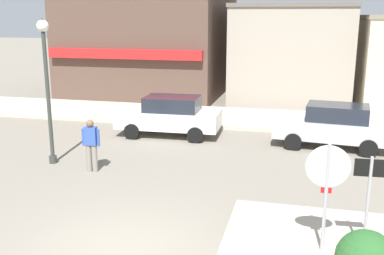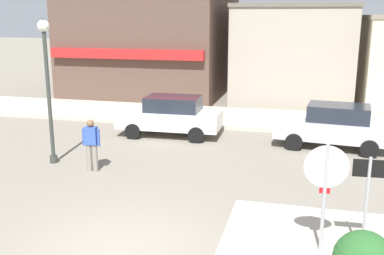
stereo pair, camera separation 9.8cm
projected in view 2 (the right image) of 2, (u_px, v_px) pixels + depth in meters
ground_plane at (120, 251)px, 9.01m from camera, size 160.00×160.00×0.00m
kerb_far at (226, 117)px, 20.57m from camera, size 80.00×4.00×0.15m
stop_sign at (325, 185)px, 8.42m from camera, size 0.82×0.09×2.30m
one_way_sign at (367, 197)px, 8.34m from camera, size 0.60×0.07×2.10m
lamp_post at (47, 71)px, 13.75m from camera, size 0.36×0.36×4.54m
parked_car_nearest at (171, 115)px, 17.58m from camera, size 4.05×1.97×1.56m
parked_car_second at (334, 125)px, 15.95m from camera, size 4.15×2.18×1.56m
pedestrian_crossing_near at (91, 144)px, 13.46m from camera, size 0.56×0.25×1.61m
building_corner_shop at (155, 28)px, 27.29m from camera, size 9.03×9.92×7.76m
building_storefront_left_near at (293, 52)px, 25.53m from camera, size 6.32×7.92×5.22m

